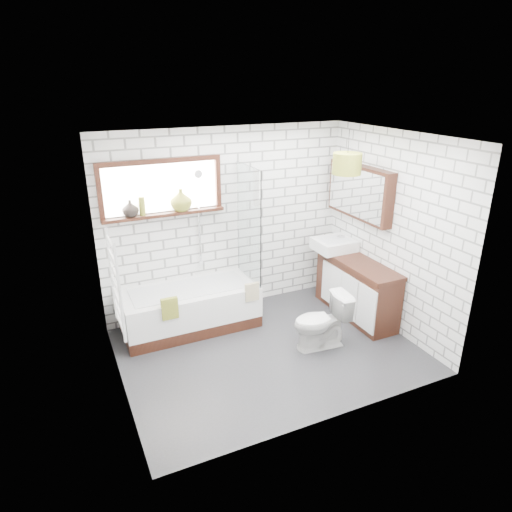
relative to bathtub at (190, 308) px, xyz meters
name	(u,v)px	position (x,y,z in m)	size (l,w,h in m)	color
floor	(269,351)	(0.68, -0.92, -0.28)	(3.40, 2.60, 0.01)	#27272B
ceiling	(271,137)	(0.68, -0.92, 2.23)	(3.40, 2.60, 0.01)	white
wall_back	(227,222)	(0.68, 0.38, 0.97)	(3.40, 0.01, 2.50)	white
wall_front	(337,303)	(0.68, -2.23, 0.97)	(3.40, 0.01, 2.50)	white
wall_left	(110,281)	(-1.02, -0.92, 0.97)	(0.01, 2.60, 2.50)	white
wall_right	(392,233)	(2.39, -0.92, 0.97)	(0.01, 2.60, 2.50)	white
window	(162,188)	(-0.17, 0.34, 1.52)	(1.52, 0.16, 0.68)	black
towel_radiator	(116,284)	(-0.98, -0.92, 0.92)	(0.06, 0.52, 1.00)	white
mirror_cabinet	(360,192)	(2.30, -0.32, 1.37)	(0.16, 1.20, 0.70)	black
shower_riser	(199,219)	(0.28, 0.34, 1.07)	(0.02, 0.02, 1.30)	silver
bathtub	(190,308)	(0.00, 0.00, 0.00)	(1.72, 0.76, 0.56)	white
shower_screen	(249,224)	(0.84, 0.00, 1.03)	(0.02, 0.72, 1.50)	white
towel_green	(170,308)	(-0.35, -0.38, 0.26)	(0.20, 0.05, 0.27)	olive
towel_beige	(252,292)	(0.71, -0.38, 0.26)	(0.18, 0.05, 0.24)	tan
vanity	(356,288)	(2.16, -0.61, 0.12)	(0.45, 1.38, 0.79)	black
basin	(334,245)	(2.10, -0.11, 0.59)	(0.53, 0.47, 0.16)	white
tap	(344,240)	(2.26, -0.11, 0.63)	(0.03, 0.03, 0.14)	silver
toilet	(321,322)	(1.29, -1.10, 0.06)	(0.67, 0.38, 0.68)	white
vase_olive	(181,201)	(0.05, 0.31, 1.34)	(0.27, 0.27, 0.28)	olive
vase_dark	(130,210)	(-0.58, 0.31, 1.30)	(0.19, 0.19, 0.20)	black
bottle	(142,208)	(-0.43, 0.31, 1.31)	(0.07, 0.07, 0.22)	olive
pendant	(347,164)	(1.86, -0.60, 1.82)	(0.35, 0.35, 0.25)	olive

